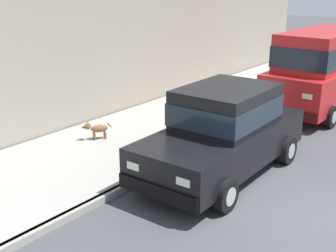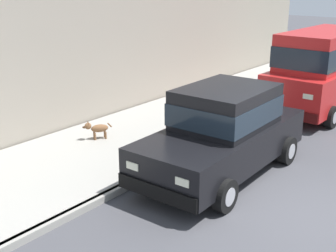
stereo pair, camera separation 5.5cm
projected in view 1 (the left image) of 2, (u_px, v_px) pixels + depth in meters
The scene contains 8 objects.
ground_plane at pixel (305, 211), 8.32m from camera, with size 80.00×80.00×0.00m, color #424247.
curb at pixel (169, 164), 10.17m from camera, with size 0.16×64.00×0.14m, color gray.
sidewalk at pixel (111, 147), 11.21m from camera, with size 3.60×64.00×0.14m, color #99968E.
car_black_sedan at pixel (224, 130), 9.60m from camera, with size 2.09×4.63×1.92m.
car_red_van at pixel (322, 67), 14.07m from camera, with size 2.24×4.95×2.52m.
dog_brown at pixel (97, 128), 11.45m from camera, with size 0.47×0.66×0.49m.
fire_hydrant at pixel (232, 109), 12.97m from camera, with size 0.34×0.24×0.72m.
building_facade at pixel (153, 34), 14.88m from camera, with size 0.50×20.00×4.53m, color #9E9384.
Camera 1 is at (2.55, -7.39, 4.13)m, focal length 48.32 mm.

